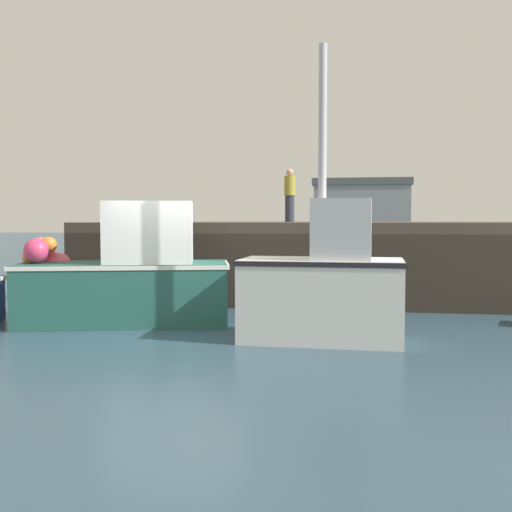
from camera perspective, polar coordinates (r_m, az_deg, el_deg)
The scene contains 6 objects.
ground at distance 11.67m, azimuth -7.10°, elevation -6.97°, with size 120.00×160.00×0.10m.
pier at distance 17.42m, azimuth 8.00°, elevation 2.06°, with size 13.11×8.54×1.97m.
fishing_boat_near_right at distance 12.35m, azimuth -11.80°, elevation -1.80°, with size 4.33×2.57×2.39m.
fishing_boat_mid at distance 10.45m, azimuth 6.38°, elevation -2.67°, with size 2.77×1.47×4.94m.
dockworker at distance 19.12m, azimuth 3.14°, elevation 5.62°, with size 0.34×0.34×1.63m.
warehouse at distance 45.93m, azimuth 9.72°, elevation 3.91°, with size 7.01×4.17×4.99m.
Camera 1 is at (3.29, -11.00, 2.04)m, focal length 43.33 mm.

